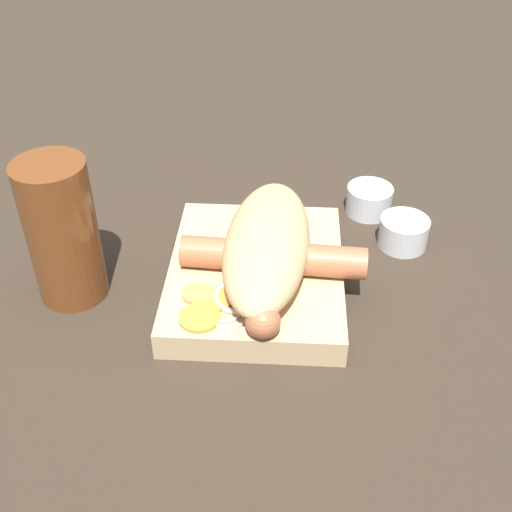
# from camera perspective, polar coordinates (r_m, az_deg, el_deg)

# --- Properties ---
(ground_plane) EXTENTS (3.00, 3.00, 0.00)m
(ground_plane) POSITION_cam_1_polar(r_m,az_deg,el_deg) (0.62, -0.00, -2.68)
(ground_plane) COLOR #33281E
(food_tray) EXTENTS (0.20, 0.16, 0.03)m
(food_tray) POSITION_cam_1_polar(r_m,az_deg,el_deg) (0.61, -0.00, -1.73)
(food_tray) COLOR tan
(food_tray) RESTS_ON ground_plane
(bread_roll) EXTENTS (0.20, 0.09, 0.05)m
(bread_roll) POSITION_cam_1_polar(r_m,az_deg,el_deg) (0.59, 0.97, 0.94)
(bread_roll) COLOR tan
(bread_roll) RESTS_ON food_tray
(sausage) EXTENTS (0.20, 0.17, 0.03)m
(sausage) POSITION_cam_1_polar(r_m,az_deg,el_deg) (0.59, 1.52, -0.11)
(sausage) COLOR #B26642
(sausage) RESTS_ON food_tray
(pickled_veggies) EXTENTS (0.07, 0.08, 0.01)m
(pickled_veggies) POSITION_cam_1_polar(r_m,az_deg,el_deg) (0.56, -3.14, -4.21)
(pickled_veggies) COLOR orange
(pickled_veggies) RESTS_ON food_tray
(condiment_cup_near) EXTENTS (0.05, 0.05, 0.03)m
(condiment_cup_near) POSITION_cam_1_polar(r_m,az_deg,el_deg) (0.68, 12.96, 1.94)
(condiment_cup_near) COLOR silver
(condiment_cup_near) RESTS_ON ground_plane
(condiment_cup_far) EXTENTS (0.05, 0.05, 0.03)m
(condiment_cup_far) POSITION_cam_1_polar(r_m,az_deg,el_deg) (0.73, 10.00, 4.82)
(condiment_cup_far) COLOR silver
(condiment_cup_far) RESTS_ON ground_plane
(drink_glass) EXTENTS (0.06, 0.06, 0.14)m
(drink_glass) POSITION_cam_1_polar(r_m,az_deg,el_deg) (0.60, -16.84, 2.04)
(drink_glass) COLOR brown
(drink_glass) RESTS_ON ground_plane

